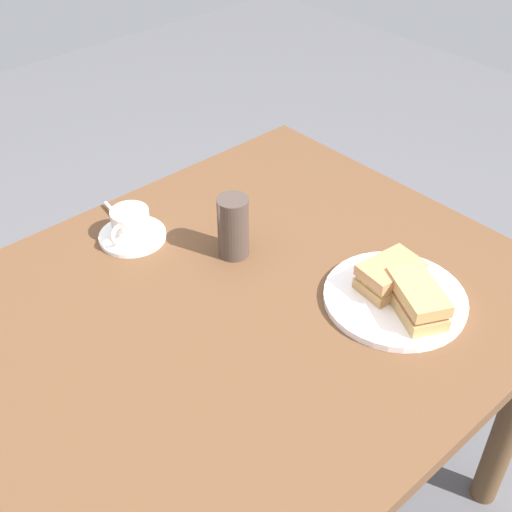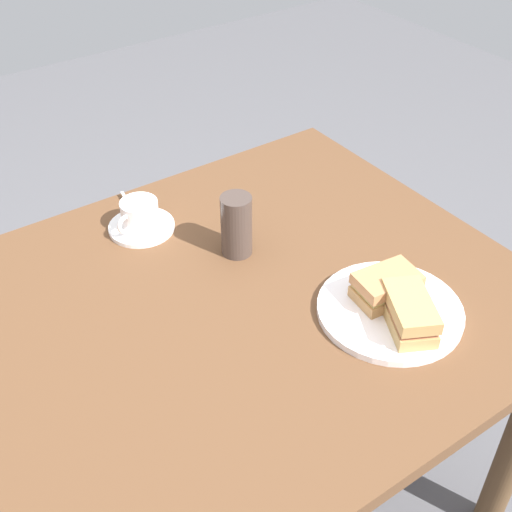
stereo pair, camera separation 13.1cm
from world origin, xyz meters
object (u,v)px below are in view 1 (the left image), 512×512
Objects in this scene: coffee_cup at (130,222)px; spoon at (117,216)px; coffee_saucer at (133,236)px; sandwich_plate at (395,298)px; drinking_glass at (233,227)px; dining_table at (212,358)px; sandwich_back at (417,299)px; sandwich_front at (390,275)px.

coffee_cup is 0.08m from spoon.
coffee_saucer is 0.04m from coffee_cup.
sandwich_plate is 2.03× the size of drinking_glass.
coffee_saucer is (0.04, 0.31, 0.10)m from dining_table.
sandwich_back is (-0.01, -0.05, 0.04)m from sandwich_plate.
sandwich_front reaches higher than coffee_saucer.
coffee_cup is at bearing 124.92° from drinking_glass.
dining_table is at bearing 151.27° from sandwich_front.
spoon reaches higher than dining_table.
sandwich_plate is 0.06m from sandwich_back.
coffee_cup reaches higher than sandwich_plate.
coffee_cup is (-0.25, 0.55, -0.00)m from sandwich_back.
sandwich_back is at bearing -65.49° from coffee_cup.
sandwich_back reaches higher than dining_table.
sandwich_plate reaches higher than dining_table.
sandwich_front is at bearing -28.73° from dining_table.
coffee_saucer is at bearing 83.04° from dining_table.
coffee_cup is at bearing 119.64° from sandwich_front.
coffee_saucer reaches higher than dining_table.
sandwich_front is at bearing 76.74° from sandwich_back.
sandwich_back is 0.60m from coffee_saucer.
dining_table is 10.14× the size of sandwich_front.
sandwich_front is (0.01, 0.03, 0.03)m from sandwich_plate.
sandwich_front is 0.54m from coffee_cup.
drinking_glass is (0.11, -0.26, 0.05)m from spoon.
drinking_glass reaches higher than sandwich_front.
drinking_glass is (-0.12, 0.37, 0.02)m from sandwich_back.
sandwich_back is (-0.02, -0.08, 0.00)m from sandwich_front.
dining_table is at bearing -143.21° from drinking_glass.
sandwich_back is 1.04× the size of coffee_saucer.
spoon is 0.29m from drinking_glass.
sandwich_back is at bearing -65.65° from coffee_saucer.
drinking_glass reaches higher than dining_table.
coffee_cup reaches higher than coffee_saucer.
sandwich_plate is (0.29, -0.19, 0.11)m from dining_table.
sandwich_plate is 2.73× the size of spoon.
sandwich_front is 0.32m from drinking_glass.
sandwich_front is 0.60m from spoon.
sandwich_front is 0.94× the size of drinking_glass.
coffee_saucer is at bearing 124.49° from drinking_glass.
sandwich_back reaches higher than coffee_saucer.
sandwich_back is at bearing -71.48° from drinking_glass.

